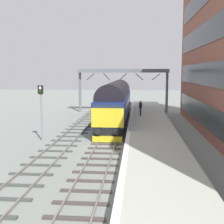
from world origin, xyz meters
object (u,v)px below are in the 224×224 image
at_px(platform_number_sign, 130,116).
at_px(waiting_passenger, 141,107).
at_px(diesel_locomotive, 116,101).
at_px(signal_post_mid, 41,107).

xyz_separation_m(platform_number_sign, waiting_passenger, (0.90, 8.78, -0.28)).
relative_size(platform_number_sign, waiting_passenger, 1.15).
height_order(diesel_locomotive, platform_number_sign, diesel_locomotive).
bearing_deg(waiting_passenger, diesel_locomotive, 61.61).
distance_m(signal_post_mid, platform_number_sign, 7.38).
distance_m(platform_number_sign, waiting_passenger, 8.84).
bearing_deg(diesel_locomotive, signal_post_mid, -121.11).
bearing_deg(diesel_locomotive, platform_number_sign, -79.01).
xyz_separation_m(diesel_locomotive, platform_number_sign, (1.84, -9.47, -0.22)).
height_order(signal_post_mid, waiting_passenger, signal_post_mid).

